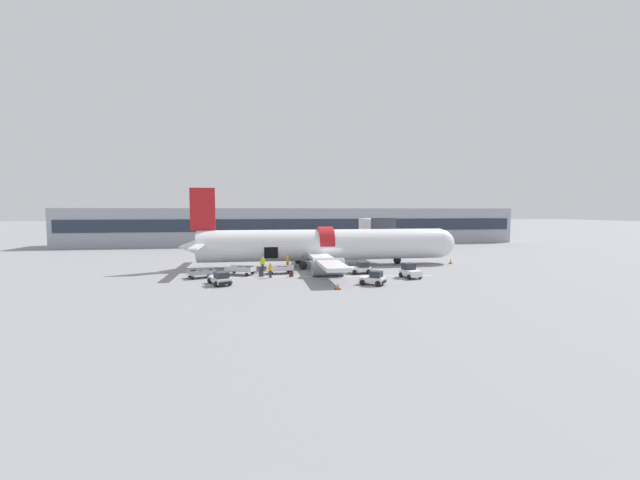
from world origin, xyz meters
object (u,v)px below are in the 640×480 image
baggage_tug_rear (220,279)px  baggage_tug_spare (360,268)px  airplane (322,245)px  baggage_cart_empty (201,274)px  ground_crew_loader_b (314,265)px  ground_crew_driver (287,262)px  ground_crew_supervisor (270,270)px  baggage_tug_mid (410,272)px  ground_crew_loader_a (263,264)px  suitcase_on_tarmac_spare (291,274)px  baggage_cart_loading (281,270)px  suitcase_on_tarmac_upright (261,273)px  baggage_tug_lead (373,279)px  baggage_cart_queued (242,270)px

baggage_tug_rear → baggage_tug_spare: 16.12m
airplane → baggage_cart_empty: 16.16m
airplane → ground_crew_loader_b: (-1.76, -5.08, -1.83)m
ground_crew_driver → ground_crew_supervisor: bearing=-112.9°
baggage_tug_mid → ground_crew_loader_a: ground_crew_loader_a is taller
baggage_tug_spare → suitcase_on_tarmac_spare: bearing=-173.2°
baggage_cart_empty → ground_crew_loader_b: 12.83m
ground_crew_loader_b → baggage_cart_loading: bearing=-176.2°
baggage_tug_mid → ground_crew_driver: 15.00m
suitcase_on_tarmac_upright → suitcase_on_tarmac_spare: size_ratio=1.23×
ground_crew_loader_b → suitcase_on_tarmac_upright: bearing=-161.1°
ground_crew_driver → baggage_cart_loading: bearing=-109.3°
baggage_tug_mid → ground_crew_driver: ground_crew_driver is taller
ground_crew_supervisor → baggage_tug_lead: bearing=-30.7°
airplane → suitcase_on_tarmac_upright: size_ratio=44.29×
baggage_tug_spare → suitcase_on_tarmac_upright: (-11.42, -0.43, -0.23)m
baggage_cart_queued → ground_crew_loader_b: bearing=3.2°
airplane → baggage_cart_empty: airplane is taller
baggage_tug_lead → ground_crew_loader_b: (-4.50, 8.74, 0.31)m
baggage_cart_loading → ground_crew_loader_a: size_ratio=2.25×
ground_crew_loader_a → ground_crew_supervisor: ground_crew_loader_a is taller
airplane → baggage_tug_rear: 16.66m
suitcase_on_tarmac_spare → ground_crew_driver: bearing=89.7°
baggage_cart_empty → ground_crew_driver: (9.71, 4.35, 0.44)m
ground_crew_loader_a → ground_crew_loader_b: 6.25m
ground_crew_supervisor → baggage_cart_loading: bearing=63.4°
airplane → baggage_tug_rear: (-12.11, -11.24, -2.14)m
baggage_tug_spare → baggage_cart_loading: bearing=171.0°
baggage_tug_spare → suitcase_on_tarmac_spare: 8.21m
baggage_tug_rear → ground_crew_loader_a: (4.32, 7.77, 0.37)m
airplane → suitcase_on_tarmac_spare: size_ratio=54.28×
baggage_tug_lead → ground_crew_loader_a: ground_crew_loader_a is taller
baggage_cart_loading → baggage_cart_queued: 4.48m
ground_crew_loader_a → baggage_cart_loading: bearing=-42.5°
baggage_cart_loading → ground_crew_driver: size_ratio=2.39×
baggage_tug_spare → ground_crew_loader_a: (-11.18, 3.33, 0.36)m
ground_crew_loader_a → suitcase_on_tarmac_upright: 3.82m
baggage_cart_loading → ground_crew_loader_a: ground_crew_loader_a is taller
airplane → suitcase_on_tarmac_spare: airplane is taller
suitcase_on_tarmac_spare → baggage_tug_rear: bearing=-154.7°
ground_crew_loader_b → ground_crew_driver: 3.94m
baggage_cart_empty → suitcase_on_tarmac_spare: bearing=-5.3°
baggage_tug_rear → baggage_cart_loading: baggage_tug_rear is taller
baggage_tug_spare → ground_crew_driver: size_ratio=1.52×
baggage_cart_queued → ground_crew_driver: size_ratio=2.43×
airplane → baggage_tug_lead: airplane is taller
ground_crew_loader_a → ground_crew_supervisor: size_ratio=1.11×
ground_crew_loader_b → airplane: bearing=70.9°
baggage_tug_lead → baggage_cart_queued: bearing=147.4°
airplane → baggage_cart_queued: 11.83m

